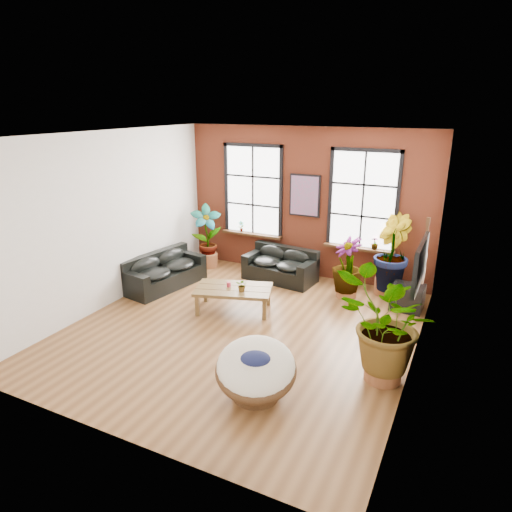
{
  "coord_description": "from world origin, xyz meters",
  "views": [
    {
      "loc": [
        3.56,
        -6.72,
        3.98
      ],
      "look_at": [
        0.0,
        0.6,
        1.25
      ],
      "focal_mm": 32.0,
      "sensor_mm": 36.0,
      "label": 1
    }
  ],
  "objects_px": {
    "sofa_back": "(281,266)",
    "sofa_left": "(163,272)",
    "papasan_chair": "(256,369)",
    "coffee_table": "(234,290)"
  },
  "relations": [
    {
      "from": "sofa_back",
      "to": "papasan_chair",
      "type": "distance_m",
      "value": 4.6
    },
    {
      "from": "papasan_chair",
      "to": "sofa_back",
      "type": "bearing_deg",
      "value": 86.63
    },
    {
      "from": "coffee_table",
      "to": "sofa_left",
      "type": "bearing_deg",
      "value": 150.24
    },
    {
      "from": "sofa_left",
      "to": "coffee_table",
      "type": "distance_m",
      "value": 2.1
    },
    {
      "from": "sofa_back",
      "to": "sofa_left",
      "type": "bearing_deg",
      "value": -139.16
    },
    {
      "from": "sofa_back",
      "to": "papasan_chair",
      "type": "height_order",
      "value": "papasan_chair"
    },
    {
      "from": "sofa_left",
      "to": "papasan_chair",
      "type": "relative_size",
      "value": 1.37
    },
    {
      "from": "coffee_table",
      "to": "papasan_chair",
      "type": "bearing_deg",
      "value": -73.18
    },
    {
      "from": "sofa_back",
      "to": "coffee_table",
      "type": "xyz_separation_m",
      "value": [
        -0.2,
        -1.97,
        0.08
      ]
    },
    {
      "from": "sofa_left",
      "to": "papasan_chair",
      "type": "xyz_separation_m",
      "value": [
        3.72,
        -2.82,
        0.1
      ]
    }
  ]
}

